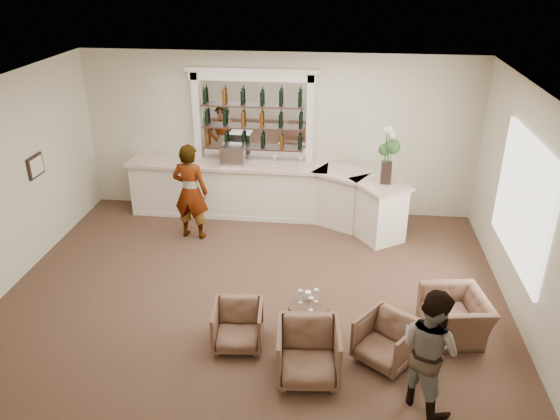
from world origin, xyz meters
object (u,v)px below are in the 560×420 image
object	(u,v)px
armchair_right	(386,340)
flower_vase	(388,152)
bar_counter	(267,193)
guest	(429,349)
cocktail_table	(308,319)
armchair_left	(238,326)
sommelier	(191,192)
espresso_machine	(233,155)
armchair_far	(455,315)
armchair_center	(308,352)

from	to	relation	value
armchair_right	flower_vase	xyz separation A→B (m)	(0.12, 3.58, 1.42)
bar_counter	guest	world-z (taller)	guest
cocktail_table	armchair_left	bearing A→B (deg)	-159.73
cocktail_table	sommelier	distance (m)	3.74
armchair_left	espresso_machine	size ratio (longest dim) A/B	1.50
armchair_left	espresso_machine	xyz separation A→B (m)	(-0.84, 4.13, 1.03)
cocktail_table	armchair_far	bearing A→B (deg)	6.74
guest	flower_vase	distance (m)	4.42
guest	espresso_machine	bearing A→B (deg)	-7.45
bar_counter	cocktail_table	xyz separation A→B (m)	(1.10, -3.73, -0.32)
guest	flower_vase	world-z (taller)	flower_vase
cocktail_table	armchair_center	xyz separation A→B (m)	(0.06, -0.87, 0.12)
sommelier	flower_vase	distance (m)	3.73
armchair_far	flower_vase	distance (m)	3.35
guest	flower_vase	bearing A→B (deg)	-37.11
guest	espresso_machine	size ratio (longest dim) A/B	3.46
armchair_far	espresso_machine	world-z (taller)	espresso_machine
armchair_center	bar_counter	bearing A→B (deg)	98.68
bar_counter	guest	xyz separation A→B (m)	(2.59, -4.90, 0.23)
armchair_left	armchair_far	distance (m)	3.09
armchair_left	flower_vase	distance (m)	4.34
guest	bar_counter	bearing A→B (deg)	-13.17
armchair_left	cocktail_table	bearing A→B (deg)	14.78
bar_counter	armchair_right	size ratio (longest dim) A/B	7.98
armchair_right	espresso_machine	xyz separation A→B (m)	(-2.87, 4.22, 1.02)
armchair_right	armchair_center	bearing A→B (deg)	-121.48
armchair_center	armchair_right	world-z (taller)	armchair_center
armchair_center	espresso_machine	xyz separation A→B (m)	(-1.85, 4.65, 0.97)
sommelier	guest	distance (m)	5.55
bar_counter	armchair_left	distance (m)	4.10
armchair_left	espresso_machine	distance (m)	4.34
armchair_far	flower_vase	size ratio (longest dim) A/B	0.89
armchair_far	flower_vase	xyz separation A→B (m)	(-0.89, 2.89, 1.44)
sommelier	bar_counter	bearing A→B (deg)	-135.56
guest	armchair_center	world-z (taller)	guest
bar_counter	flower_vase	distance (m)	2.65
espresso_machine	flower_vase	xyz separation A→B (m)	(2.99, -0.64, 0.40)
bar_counter	armchair_center	bearing A→B (deg)	-75.86
armchair_right	flower_vase	world-z (taller)	flower_vase
guest	espresso_machine	distance (m)	5.96
sommelier	armchair_center	world-z (taller)	sommelier
armchair_right	guest	bearing A→B (deg)	-24.43
armchair_center	espresso_machine	bearing A→B (deg)	106.27
armchair_center	armchair_right	bearing A→B (deg)	17.25
cocktail_table	sommelier	size ratio (longest dim) A/B	0.31
armchair_right	armchair_far	world-z (taller)	armchair_right
sommelier	armchair_far	xyz separation A→B (m)	(4.50, -2.52, -0.63)
armchair_far	bar_counter	bearing A→B (deg)	-147.92
bar_counter	espresso_machine	bearing A→B (deg)	176.47
armchair_far	espresso_machine	xyz separation A→B (m)	(-3.87, 3.53, 1.03)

